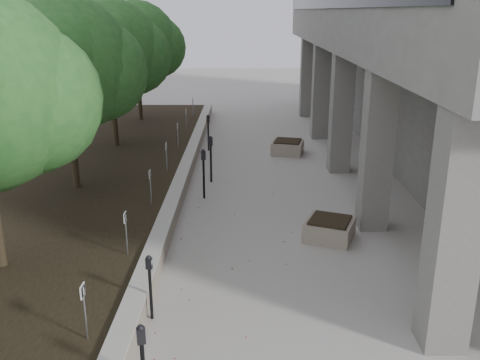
{
  "coord_description": "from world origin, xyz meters",
  "views": [
    {
      "loc": [
        0.11,
        -6.58,
        5.33
      ],
      "look_at": [
        0.01,
        6.52,
        1.09
      ],
      "focal_mm": 39.28,
      "sensor_mm": 36.0,
      "label": 1
    }
  ],
  "objects_px": {
    "crabapple_tree_3": "(68,94)",
    "planter_back": "(288,147)",
    "planter_front": "(329,229)",
    "crabapple_tree_4": "(111,73)",
    "parking_meter_5": "(208,133)",
    "parking_meter_3": "(204,174)",
    "parking_meter_4": "(211,159)",
    "parking_meter_2": "(150,287)",
    "crabapple_tree_5": "(137,61)"
  },
  "relations": [
    {
      "from": "parking_meter_5",
      "to": "crabapple_tree_5",
      "type": "bearing_deg",
      "value": 118.62
    },
    {
      "from": "crabapple_tree_4",
      "to": "planter_front",
      "type": "distance_m",
      "value": 10.83
    },
    {
      "from": "crabapple_tree_4",
      "to": "planter_front",
      "type": "bearing_deg",
      "value": -47.88
    },
    {
      "from": "parking_meter_5",
      "to": "planter_back",
      "type": "height_order",
      "value": "parking_meter_5"
    },
    {
      "from": "crabapple_tree_4",
      "to": "parking_meter_4",
      "type": "relative_size",
      "value": 3.54
    },
    {
      "from": "crabapple_tree_4",
      "to": "parking_meter_4",
      "type": "height_order",
      "value": "crabapple_tree_4"
    },
    {
      "from": "parking_meter_5",
      "to": "planter_back",
      "type": "xyz_separation_m",
      "value": [
        3.11,
        -0.46,
        -0.45
      ]
    },
    {
      "from": "parking_meter_3",
      "to": "parking_meter_5",
      "type": "relative_size",
      "value": 1.04
    },
    {
      "from": "crabapple_tree_3",
      "to": "planter_back",
      "type": "xyz_separation_m",
      "value": [
        6.61,
        5.25,
        -2.85
      ]
    },
    {
      "from": "crabapple_tree_4",
      "to": "parking_meter_2",
      "type": "xyz_separation_m",
      "value": [
        3.25,
        -11.3,
        -2.49
      ]
    },
    {
      "from": "crabapple_tree_3",
      "to": "parking_meter_4",
      "type": "distance_m",
      "value": 4.81
    },
    {
      "from": "crabapple_tree_3",
      "to": "planter_back",
      "type": "distance_m",
      "value": 8.91
    },
    {
      "from": "crabapple_tree_3",
      "to": "parking_meter_3",
      "type": "relative_size",
      "value": 3.61
    },
    {
      "from": "parking_meter_3",
      "to": "planter_front",
      "type": "distance_m",
      "value": 4.39
    },
    {
      "from": "crabapple_tree_3",
      "to": "parking_meter_5",
      "type": "xyz_separation_m",
      "value": [
        3.5,
        5.71,
        -2.4
      ]
    },
    {
      "from": "crabapple_tree_4",
      "to": "planter_back",
      "type": "bearing_deg",
      "value": 2.17
    },
    {
      "from": "parking_meter_3",
      "to": "planter_back",
      "type": "height_order",
      "value": "parking_meter_3"
    },
    {
      "from": "crabapple_tree_5",
      "to": "planter_front",
      "type": "distance_m",
      "value": 14.83
    },
    {
      "from": "crabapple_tree_4",
      "to": "parking_meter_5",
      "type": "relative_size",
      "value": 3.76
    },
    {
      "from": "crabapple_tree_3",
      "to": "planter_front",
      "type": "xyz_separation_m",
      "value": [
        7.01,
        -2.75,
        -2.86
      ]
    },
    {
      "from": "crabapple_tree_5",
      "to": "planter_back",
      "type": "height_order",
      "value": "crabapple_tree_5"
    },
    {
      "from": "parking_meter_3",
      "to": "parking_meter_4",
      "type": "xyz_separation_m",
      "value": [
        0.12,
        1.54,
        0.02
      ]
    },
    {
      "from": "crabapple_tree_4",
      "to": "parking_meter_4",
      "type": "bearing_deg",
      "value": -40.87
    },
    {
      "from": "crabapple_tree_5",
      "to": "planter_front",
      "type": "relative_size",
      "value": 4.95
    },
    {
      "from": "crabapple_tree_4",
      "to": "parking_meter_3",
      "type": "bearing_deg",
      "value": -52.56
    },
    {
      "from": "parking_meter_2",
      "to": "parking_meter_5",
      "type": "height_order",
      "value": "parking_meter_5"
    },
    {
      "from": "crabapple_tree_4",
      "to": "parking_meter_5",
      "type": "distance_m",
      "value": 4.3
    },
    {
      "from": "planter_back",
      "to": "parking_meter_5",
      "type": "bearing_deg",
      "value": 171.67
    },
    {
      "from": "crabapple_tree_5",
      "to": "parking_meter_2",
      "type": "relative_size",
      "value": 4.31
    },
    {
      "from": "planter_back",
      "to": "crabapple_tree_5",
      "type": "bearing_deg",
      "value": 144.3
    },
    {
      "from": "parking_meter_5",
      "to": "planter_back",
      "type": "distance_m",
      "value": 3.18
    },
    {
      "from": "crabapple_tree_3",
      "to": "crabapple_tree_5",
      "type": "height_order",
      "value": "same"
    },
    {
      "from": "parking_meter_5",
      "to": "planter_front",
      "type": "bearing_deg",
      "value": -78.03
    },
    {
      "from": "crabapple_tree_4",
      "to": "parking_meter_5",
      "type": "height_order",
      "value": "crabapple_tree_4"
    },
    {
      "from": "parking_meter_2",
      "to": "planter_front",
      "type": "bearing_deg",
      "value": 53.54
    },
    {
      "from": "crabapple_tree_3",
      "to": "parking_meter_5",
      "type": "relative_size",
      "value": 3.76
    },
    {
      "from": "crabapple_tree_5",
      "to": "parking_meter_5",
      "type": "relative_size",
      "value": 3.76
    },
    {
      "from": "parking_meter_4",
      "to": "planter_front",
      "type": "height_order",
      "value": "parking_meter_4"
    },
    {
      "from": "parking_meter_3",
      "to": "crabapple_tree_5",
      "type": "bearing_deg",
      "value": 94.17
    },
    {
      "from": "crabapple_tree_4",
      "to": "parking_meter_4",
      "type": "xyz_separation_m",
      "value": [
        3.85,
        -3.33,
        -2.35
      ]
    },
    {
      "from": "parking_meter_2",
      "to": "parking_meter_5",
      "type": "xyz_separation_m",
      "value": [
        0.25,
        12.0,
        0.09
      ]
    },
    {
      "from": "crabapple_tree_3",
      "to": "crabapple_tree_4",
      "type": "relative_size",
      "value": 1.0
    },
    {
      "from": "crabapple_tree_3",
      "to": "parking_meter_5",
      "type": "bearing_deg",
      "value": 58.48
    },
    {
      "from": "crabapple_tree_5",
      "to": "parking_meter_3",
      "type": "bearing_deg",
      "value": -69.3
    },
    {
      "from": "parking_meter_2",
      "to": "parking_meter_3",
      "type": "relative_size",
      "value": 0.84
    },
    {
      "from": "planter_front",
      "to": "parking_meter_4",
      "type": "bearing_deg",
      "value": 125.56
    },
    {
      "from": "parking_meter_3",
      "to": "crabapple_tree_3",
      "type": "bearing_deg",
      "value": 165.42
    },
    {
      "from": "parking_meter_5",
      "to": "planter_front",
      "type": "xyz_separation_m",
      "value": [
        3.51,
        -8.46,
        -0.47
      ]
    },
    {
      "from": "parking_meter_4",
      "to": "parking_meter_2",
      "type": "bearing_deg",
      "value": -93.74
    },
    {
      "from": "parking_meter_3",
      "to": "parking_meter_4",
      "type": "bearing_deg",
      "value": 69.11
    }
  ]
}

